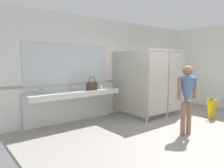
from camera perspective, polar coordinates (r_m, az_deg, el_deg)
ground_plane at (r=5.45m, az=18.91°, el=-12.40°), size 7.11×5.51×0.10m
wall_back at (r=6.86m, az=1.37°, el=4.57°), size 7.11×0.12×2.94m
wall_back_tile_band at (r=6.84m, az=1.70°, el=1.06°), size 7.11×0.01×0.06m
vanity_counter at (r=5.74m, az=-10.48°, el=-4.08°), size 2.55×0.58×0.99m
mirror_panel at (r=5.83m, az=-11.61°, el=5.24°), size 2.45×0.02×1.09m
bathroom_stalls at (r=6.62m, az=11.39°, el=0.73°), size 1.81×1.51×2.00m
person_standing at (r=4.96m, az=19.75°, el=-1.99°), size 0.55×0.47×1.57m
handbag at (r=5.71m, az=-5.49°, el=-0.40°), size 0.28×0.12×0.37m
soap_dispenser at (r=6.14m, az=-4.67°, el=-0.26°), size 0.07×0.07×0.21m
paper_cup at (r=5.95m, az=-2.95°, el=-0.83°), size 0.07×0.07×0.11m
wet_floor_sign at (r=6.73m, az=25.56°, el=-6.05°), size 0.28×0.19×0.59m
floor_drain_cover at (r=5.98m, az=26.80°, el=-10.54°), size 0.14×0.14×0.01m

